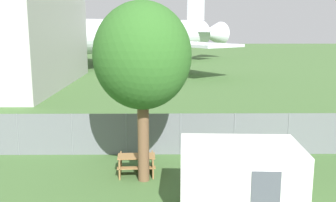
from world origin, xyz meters
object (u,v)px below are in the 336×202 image
Objects in this scene: airplane at (111,36)px; picnic_bench_near_cabin at (137,162)px; portable_cabin at (240,180)px; tree_near_hangar at (142,57)px.

picnic_bench_near_cabin is (6.22, -40.16, -3.98)m from airplane.
portable_cabin is at bearing 58.27° from airplane.
tree_near_hangar is at bearing 54.76° from airplane.
tree_near_hangar is (0.34, -0.74, 4.42)m from picnic_bench_near_cabin.
airplane is 9.86× the size of portable_cabin.
airplane reaches higher than portable_cabin.
picnic_bench_near_cabin is 0.23× the size of tree_near_hangar.
portable_cabin is at bearing -45.10° from picnic_bench_near_cabin.
airplane reaches higher than tree_near_hangar.
picnic_bench_near_cabin is at bearing 114.34° from tree_near_hangar.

